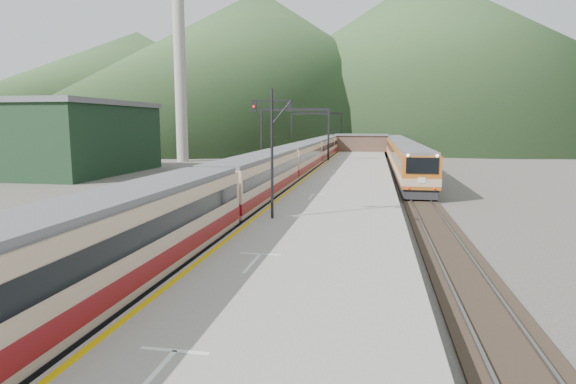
% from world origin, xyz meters
% --- Properties ---
extents(ground, '(400.00, 400.00, 0.00)m').
position_xyz_m(ground, '(0.00, 0.00, 0.00)').
color(ground, '#47423D').
rests_on(ground, ground).
extents(track_main, '(2.60, 200.00, 0.23)m').
position_xyz_m(track_main, '(0.00, 40.00, 0.07)').
color(track_main, black).
rests_on(track_main, ground).
extents(track_far, '(2.60, 200.00, 0.23)m').
position_xyz_m(track_far, '(-5.00, 40.00, 0.07)').
color(track_far, black).
rests_on(track_far, ground).
extents(track_second, '(2.60, 200.00, 0.23)m').
position_xyz_m(track_second, '(11.50, 40.00, 0.07)').
color(track_second, black).
rests_on(track_second, ground).
extents(platform, '(8.00, 100.00, 1.00)m').
position_xyz_m(platform, '(5.60, 38.00, 0.50)').
color(platform, gray).
rests_on(platform, ground).
extents(gantry_near, '(9.55, 0.25, 8.00)m').
position_xyz_m(gantry_near, '(-2.85, 55.00, 5.59)').
color(gantry_near, black).
rests_on(gantry_near, ground).
extents(gantry_far, '(9.55, 0.25, 8.00)m').
position_xyz_m(gantry_far, '(-2.85, 80.00, 5.59)').
color(gantry_far, black).
rests_on(gantry_far, ground).
extents(warehouse, '(14.50, 20.50, 8.60)m').
position_xyz_m(warehouse, '(-28.00, 42.00, 4.32)').
color(warehouse, black).
rests_on(warehouse, ground).
extents(smokestack, '(1.80, 1.80, 30.00)m').
position_xyz_m(smokestack, '(-22.00, 62.00, 15.00)').
color(smokestack, '#9E998E').
rests_on(smokestack, ground).
extents(station_shed, '(9.40, 4.40, 3.10)m').
position_xyz_m(station_shed, '(5.60, 78.00, 2.57)').
color(station_shed, brown).
rests_on(station_shed, platform).
extents(hill_a, '(180.00, 180.00, 60.00)m').
position_xyz_m(hill_a, '(-40.00, 190.00, 30.00)').
color(hill_a, '#2E4E25').
rests_on(hill_a, ground).
extents(hill_b, '(220.00, 220.00, 75.00)m').
position_xyz_m(hill_b, '(30.00, 230.00, 37.50)').
color(hill_b, '#2E4E25').
rests_on(hill_b, ground).
extents(hill_d, '(200.00, 200.00, 55.00)m').
position_xyz_m(hill_d, '(-120.00, 240.00, 27.50)').
color(hill_d, '#2E4E25').
rests_on(hill_d, ground).
extents(main_train, '(2.74, 94.19, 3.35)m').
position_xyz_m(main_train, '(0.00, 41.42, 1.90)').
color(main_train, tan).
rests_on(main_train, track_main).
extents(second_train, '(2.88, 59.08, 3.51)m').
position_xyz_m(second_train, '(11.50, 56.32, 1.99)').
color(second_train, '#A35618').
rests_on(second_train, track_second).
extents(signal_mast, '(2.20, 0.33, 6.68)m').
position_xyz_m(signal_mast, '(2.77, 14.17, 5.09)').
color(signal_mast, black).
rests_on(signal_mast, platform).
extents(short_signal_a, '(0.22, 0.17, 2.27)m').
position_xyz_m(short_signal_a, '(-2.87, 7.13, 1.46)').
color(short_signal_a, black).
rests_on(short_signal_a, ground).
extents(short_signal_b, '(0.26, 0.23, 2.27)m').
position_xyz_m(short_signal_b, '(-2.28, 32.78, 1.46)').
color(short_signal_b, black).
rests_on(short_signal_b, ground).
extents(short_signal_c, '(0.24, 0.19, 2.27)m').
position_xyz_m(short_signal_c, '(-7.42, 21.15, 1.46)').
color(short_signal_c, black).
rests_on(short_signal_c, ground).
extents(worker, '(0.78, 0.65, 1.83)m').
position_xyz_m(worker, '(-3.59, 3.42, 0.92)').
color(worker, '#222934').
rests_on(worker, ground).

